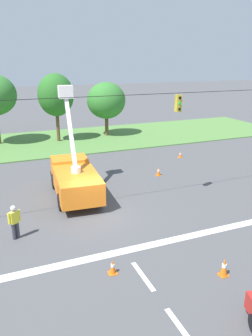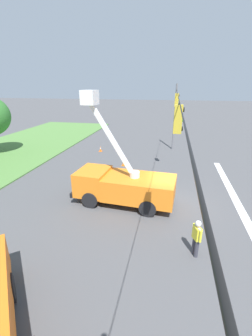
% 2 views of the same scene
% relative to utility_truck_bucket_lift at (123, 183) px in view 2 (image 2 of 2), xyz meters
% --- Properties ---
extents(ground_plane, '(200.00, 200.00, 0.00)m').
position_rel_utility_truck_bucket_lift_xyz_m(ground_plane, '(0.54, -2.95, -1.34)').
color(ground_plane, '#4C4C4F').
extents(signal_gantry, '(26.20, 0.33, 7.20)m').
position_rel_utility_truck_bucket_lift_xyz_m(signal_gantry, '(0.54, -2.95, 2.91)').
color(signal_gantry, slate).
rests_on(signal_gantry, ground).
extents(utility_truck_bucket_lift, '(2.96, 6.45, 6.84)m').
position_rel_utility_truck_bucket_lift_xyz_m(utility_truck_bucket_lift, '(0.00, 0.00, 0.00)').
color(utility_truck_bucket_lift, orange).
rests_on(utility_truck_bucket_lift, ground).
extents(road_worker, '(0.60, 0.39, 1.77)m').
position_rel_utility_truck_bucket_lift_xyz_m(road_worker, '(-3.99, -4.14, -0.34)').
color(road_worker, '#383842').
rests_on(road_worker, ground).
extents(traffic_cone_mid_left, '(0.36, 0.36, 0.61)m').
position_rel_utility_truck_bucket_lift_xyz_m(traffic_cone_mid_left, '(10.90, 5.00, -1.04)').
color(traffic_cone_mid_left, orange).
rests_on(traffic_cone_mid_left, ground).
extents(traffic_cone_mid_right, '(0.36, 0.36, 0.70)m').
position_rel_utility_truck_bucket_lift_xyz_m(traffic_cone_mid_right, '(6.82, 1.43, -0.99)').
color(traffic_cone_mid_right, orange).
rests_on(traffic_cone_mid_right, ground).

